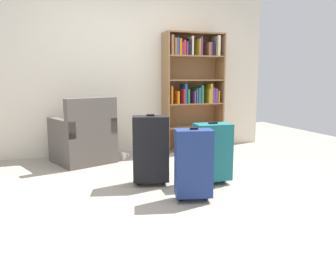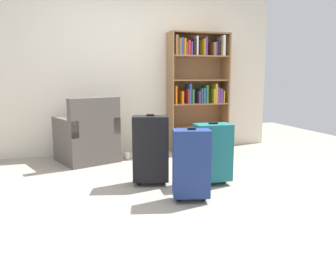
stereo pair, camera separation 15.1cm
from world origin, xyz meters
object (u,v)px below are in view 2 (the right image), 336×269
object	(u,v)px
mug	(127,156)
storage_box	(216,147)
suitcase_teal	(213,152)
bookshelf	(198,85)
armchair	(88,139)
suitcase_black	(151,149)
suitcase_navy_blue	(191,163)

from	to	relation	value
mug	storage_box	size ratio (longest dim) A/B	0.26
storage_box	suitcase_teal	xyz separation A→B (m)	(-0.66, -1.30, 0.24)
mug	storage_box	distance (m)	1.35
bookshelf	armchair	size ratio (longest dim) A/B	2.04
armchair	storage_box	distance (m)	1.90
storage_box	suitcase_teal	distance (m)	1.48
bookshelf	armchair	world-z (taller)	bookshelf
bookshelf	suitcase_black	size ratio (longest dim) A/B	2.38
mug	suitcase_navy_blue	distance (m)	1.90
bookshelf	suitcase_teal	bearing A→B (deg)	-106.58
suitcase_teal	mug	bearing A→B (deg)	115.59
armchair	suitcase_navy_blue	bearing A→B (deg)	-66.11
armchair	suitcase_black	bearing A→B (deg)	-65.07
armchair	suitcase_teal	distance (m)	1.89
storage_box	mug	bearing A→B (deg)	174.71
suitcase_black	suitcase_teal	xyz separation A→B (m)	(0.65, -0.18, -0.04)
bookshelf	armchair	xyz separation A→B (m)	(-1.76, -0.33, -0.73)
storage_box	suitcase_black	world-z (taller)	suitcase_black
storage_box	suitcase_navy_blue	bearing A→B (deg)	-121.68
suitcase_navy_blue	suitcase_teal	distance (m)	0.59
suitcase_navy_blue	suitcase_teal	bearing A→B (deg)	46.03
suitcase_teal	armchair	bearing A→B (deg)	130.76
suitcase_teal	bookshelf	bearing A→B (deg)	73.42
mug	storage_box	world-z (taller)	storage_box
bookshelf	suitcase_black	distance (m)	2.08
armchair	suitcase_black	world-z (taller)	armchair
suitcase_navy_blue	mug	bearing A→B (deg)	98.38
bookshelf	suitcase_black	bearing A→B (deg)	-126.52
armchair	mug	xyz separation A→B (m)	(0.55, -0.00, -0.27)
bookshelf	suitcase_teal	distance (m)	1.96
storage_box	suitcase_navy_blue	size ratio (longest dim) A/B	0.65
armchair	mug	distance (m)	0.61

